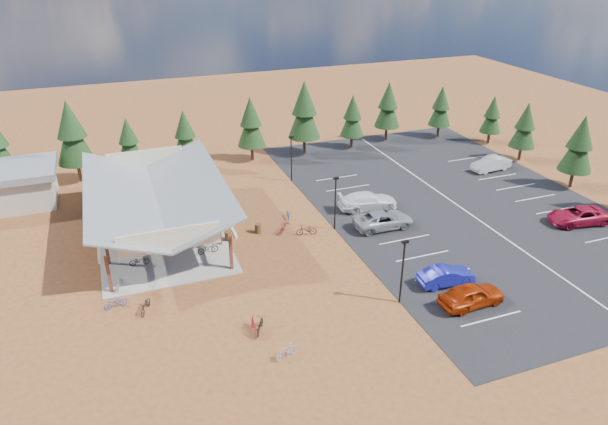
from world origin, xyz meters
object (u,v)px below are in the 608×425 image
(bike_4, at_px, (208,248))
(bike_0, at_px, (139,261))
(bike_16, at_px, (307,230))
(trash_bin_1, at_px, (258,228))
(lamp_post_2, at_px, (291,155))
(bike_5, at_px, (201,243))
(bike_9, at_px, (119,284))
(bike_2, at_px, (139,225))
(car_6, at_px, (578,216))
(bike_pavilion, at_px, (156,193))
(car_3, at_px, (368,201))
(bike_8, at_px, (146,306))
(bike_15, at_px, (283,228))
(lamp_post_0, at_px, (403,267))
(bike_14, at_px, (288,214))
(bike_3, at_px, (144,200))
(car_0, at_px, (472,295))
(bike_10, at_px, (115,303))
(bike_6, at_px, (172,223))
(bike_11, at_px, (254,326))
(car_2, at_px, (383,220))
(lamp_post_1, at_px, (335,200))
(trash_bin_0, at_px, (228,236))
(bike_7, at_px, (163,193))
(car_9, at_px, (491,164))
(bike_12, at_px, (260,326))
(bike_13, at_px, (287,351))
(bike_1, at_px, (148,236))

(bike_4, bearing_deg, bike_0, 85.75)
(bike_16, bearing_deg, trash_bin_1, -104.68)
(lamp_post_2, relative_size, trash_bin_1, 5.71)
(bike_5, distance_m, bike_9, 7.95)
(bike_2, xyz_separation_m, car_6, (38.41, -12.81, 0.23))
(bike_pavilion, relative_size, car_3, 3.35)
(bike_5, relative_size, bike_8, 0.87)
(bike_15, bearing_deg, lamp_post_0, 146.71)
(bike_4, distance_m, bike_16, 8.94)
(trash_bin_1, relative_size, bike_14, 0.58)
(lamp_post_0, height_order, bike_5, lamp_post_0)
(bike_15, bearing_deg, bike_14, -80.29)
(bike_3, height_order, bike_5, bike_5)
(lamp_post_0, relative_size, bike_15, 3.18)
(car_0, bearing_deg, bike_10, 67.82)
(bike_6, height_order, car_6, car_6)
(lamp_post_2, distance_m, bike_4, 17.24)
(bike_5, bearing_deg, bike_11, -177.07)
(bike_5, xyz_separation_m, car_2, (16.38, -1.97, 0.22))
(trash_bin_1, bearing_deg, bike_15, -18.99)
(bike_5, bearing_deg, lamp_post_1, -96.17)
(bike_pavilion, distance_m, bike_0, 6.71)
(bike_8, xyz_separation_m, bike_16, (14.64, 6.58, -0.01))
(lamp_post_0, height_order, bike_14, lamp_post_0)
(bike_10, height_order, car_3, car_3)
(bike_3, relative_size, bike_4, 0.93)
(trash_bin_1, height_order, car_6, car_6)
(lamp_post_0, distance_m, trash_bin_0, 16.54)
(bike_7, relative_size, bike_15, 1.08)
(bike_2, distance_m, bike_14, 13.74)
(bike_8, bearing_deg, car_9, 41.92)
(bike_pavilion, distance_m, bike_6, 3.46)
(bike_5, xyz_separation_m, bike_12, (1.64, -12.35, -0.14))
(bike_6, bearing_deg, bike_15, -99.53)
(bike_14, distance_m, car_3, 8.00)
(bike_7, height_order, bike_11, bike_7)
(bike_3, bearing_deg, lamp_post_0, -158.91)
(bike_3, bearing_deg, bike_pavilion, 174.11)
(bike_0, height_order, bike_12, bike_0)
(bike_9, xyz_separation_m, bike_14, (15.79, 6.96, -0.08))
(bike_8, bearing_deg, bike_13, -22.57)
(bike_11, bearing_deg, bike_1, 114.97)
(trash_bin_1, distance_m, bike_5, 5.49)
(bike_16, distance_m, car_2, 7.16)
(bike_13, bearing_deg, bike_3, 176.70)
(bike_5, bearing_deg, bike_8, 141.60)
(lamp_post_0, bearing_deg, bike_5, 133.62)
(bike_1, bearing_deg, bike_3, -14.47)
(car_9, bearing_deg, trash_bin_1, -85.37)
(car_3, bearing_deg, car_0, -174.16)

